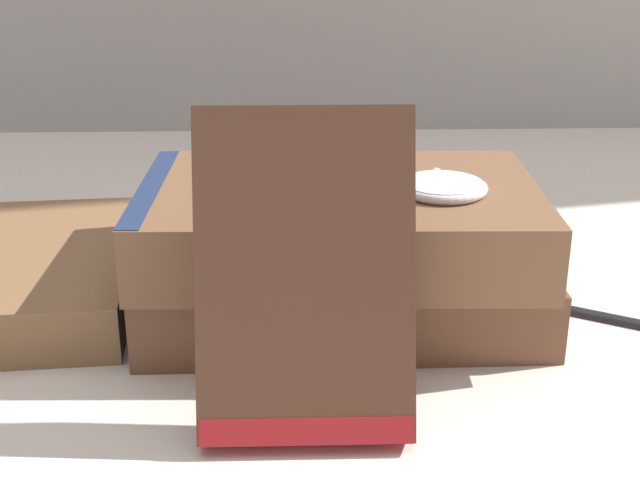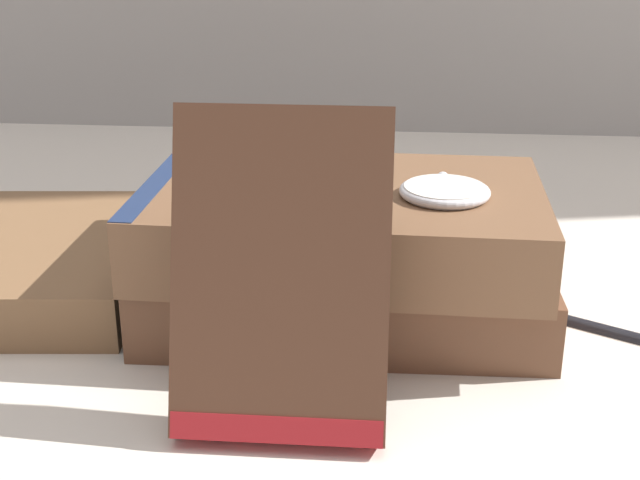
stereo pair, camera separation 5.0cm
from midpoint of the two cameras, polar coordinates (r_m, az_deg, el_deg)
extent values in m
plane|color=beige|center=(0.49, -0.06, -6.40)|extent=(3.00, 3.00, 0.00)
cube|color=brown|center=(0.52, 4.41, -2.40)|extent=(0.23, 0.16, 0.04)
cube|color=black|center=(0.53, -7.12, -2.08)|extent=(0.01, 0.15, 0.04)
cube|color=brown|center=(0.49, 4.34, 1.11)|extent=(0.22, 0.14, 0.04)
cube|color=navy|center=(0.51, -7.41, 1.54)|extent=(0.02, 0.14, 0.04)
cube|color=#4C2D1E|center=(0.39, 1.24, -2.25)|extent=(0.10, 0.06, 0.15)
cube|color=maroon|center=(0.40, 0.97, -11.80)|extent=(0.09, 0.02, 0.02)
cylinder|color=silver|center=(0.48, 11.01, 3.02)|extent=(0.04, 0.04, 0.01)
torus|color=silver|center=(0.48, 11.01, 3.02)|extent=(0.05, 0.05, 0.01)
sphere|color=silver|center=(0.50, 10.75, 3.88)|extent=(0.01, 0.01, 0.01)
torus|color=#ADADB2|center=(0.66, -6.17, 1.31)|extent=(0.05, 0.05, 0.00)
torus|color=#ADADB2|center=(0.64, -2.15, 0.62)|extent=(0.05, 0.05, 0.00)
cylinder|color=#ADADB2|center=(0.65, -4.20, 0.97)|extent=(0.02, 0.01, 0.00)
cylinder|color=black|center=(0.53, 20.32, -5.17)|extent=(0.11, 0.07, 0.01)
camera|label=1|loc=(0.03, -87.00, 1.18)|focal=50.00mm
camera|label=2|loc=(0.03, 93.00, -1.18)|focal=50.00mm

